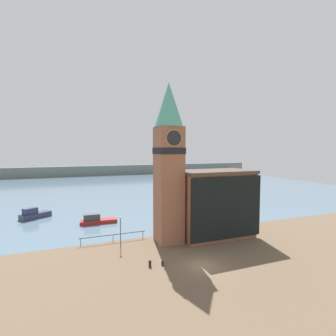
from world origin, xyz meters
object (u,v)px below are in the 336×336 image
object	(u,v)px
clock_tower	(169,158)
boat_far	(34,214)
mooring_bollard_near	(150,263)
lamp_post	(120,226)
pier_building	(215,203)
boat_near	(96,220)
mooring_bollard_far	(163,263)

from	to	relation	value
clock_tower	boat_far	world-z (taller)	clock_tower
mooring_bollard_near	lamp_post	distance (m)	7.81
boat_far	mooring_bollard_near	bearing A→B (deg)	-95.59
pier_building	mooring_bollard_near	distance (m)	15.03
boat_near	lamp_post	bearing A→B (deg)	-80.66
mooring_bollard_near	pier_building	bearing A→B (deg)	27.10
pier_building	mooring_bollard_near	bearing A→B (deg)	-152.90
clock_tower	lamp_post	xyz separation A→B (m)	(-7.02, 0.26, -9.17)
clock_tower	boat_near	world-z (taller)	clock_tower
boat_near	mooring_bollard_far	bearing A→B (deg)	-74.03
boat_near	lamp_post	xyz separation A→B (m)	(1.76, -13.40, 2.36)
clock_tower	pier_building	bearing A→B (deg)	-2.72
boat_near	pier_building	bearing A→B (deg)	-38.66
mooring_bollard_near	mooring_bollard_far	world-z (taller)	mooring_bollard_near
mooring_bollard_far	lamp_post	bearing A→B (deg)	115.29
pier_building	lamp_post	size ratio (longest dim) A/B	2.65
mooring_bollard_near	lamp_post	xyz separation A→B (m)	(-1.94, 7.12, 2.58)
mooring_bollard_near	clock_tower	bearing A→B (deg)	53.46
pier_building	boat_near	size ratio (longest dim) A/B	1.77
pier_building	lamp_post	bearing A→B (deg)	177.59
pier_building	boat_far	size ratio (longest dim) A/B	1.99
mooring_bollard_near	boat_near	bearing A→B (deg)	100.21
boat_far	mooring_bollard_far	size ratio (longest dim) A/B	9.56
boat_near	mooring_bollard_far	size ratio (longest dim) A/B	10.76
mooring_bollard_near	mooring_bollard_far	bearing A→B (deg)	-5.89
lamp_post	pier_building	bearing A→B (deg)	-2.41
mooring_bollard_near	mooring_bollard_far	xyz separation A→B (m)	(1.49, -0.15, -0.10)
pier_building	lamp_post	distance (m)	14.81
boat_near	mooring_bollard_near	distance (m)	20.85
mooring_bollard_near	lamp_post	bearing A→B (deg)	105.25
pier_building	boat_near	bearing A→B (deg)	139.46
clock_tower	boat_near	xyz separation A→B (m)	(-8.78, 13.66, -11.53)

